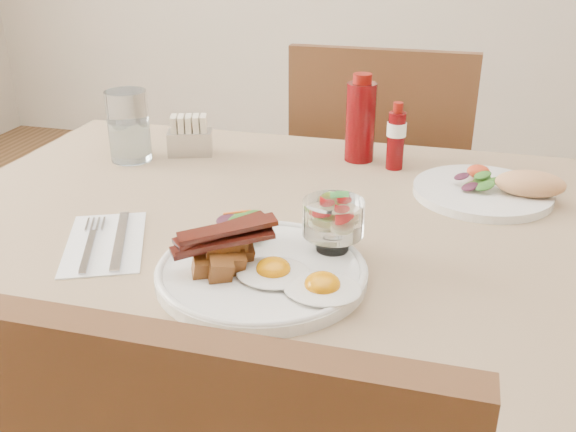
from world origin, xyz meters
name	(u,v)px	position (x,y,z in m)	size (l,w,h in m)	color
table	(329,278)	(0.00, 0.00, 0.66)	(1.33, 0.88, 0.75)	#4F2A19
chair_far	(379,200)	(0.00, 0.66, 0.52)	(0.42, 0.42, 0.93)	#4F2A19
main_plate	(262,272)	(-0.06, -0.17, 0.76)	(0.28, 0.28, 0.02)	white
fried_eggs	(297,279)	(0.00, -0.20, 0.78)	(0.19, 0.13, 0.03)	silver
bacon_potato_pile	(224,249)	(-0.10, -0.19, 0.80)	(0.13, 0.11, 0.06)	brown
side_salad	(243,227)	(-0.11, -0.10, 0.79)	(0.07, 0.07, 0.04)	#164712
fruit_cup	(333,218)	(0.02, -0.10, 0.82)	(0.08, 0.08, 0.09)	white
second_plate	(494,189)	(0.24, 0.19, 0.77)	(0.25, 0.23, 0.06)	white
ketchup_bottle	(361,120)	(-0.01, 0.32, 0.83)	(0.06, 0.06, 0.17)	#540407
hot_sauce_bottle	(396,137)	(0.06, 0.29, 0.81)	(0.04, 0.04, 0.13)	#540407
sugar_caddy	(190,138)	(-0.34, 0.27, 0.79)	(0.10, 0.07, 0.08)	#AAAAAE
water_glass	(129,130)	(-0.44, 0.21, 0.81)	(0.08, 0.08, 0.14)	white
napkin_cutlery	(106,242)	(-0.31, -0.13, 0.75)	(0.18, 0.23, 0.01)	white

